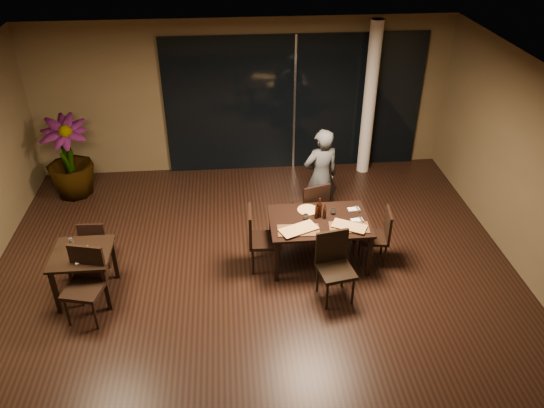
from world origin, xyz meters
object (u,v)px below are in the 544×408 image
Objects in this scene: side_table at (83,260)px; chair_main_near at (334,262)px; diner at (321,176)px; chair_side_far at (95,241)px; potted_plant at (68,158)px; chair_side_near at (86,280)px; chair_main_far at (313,206)px; chair_main_left at (259,236)px; bottle_a at (317,210)px; main_table at (319,224)px; bottle_b at (325,211)px; chair_main_right at (379,234)px; bottle_c at (319,208)px.

side_table is 3.50m from chair_main_near.
diner is at bearing 24.59° from side_table.
potted_plant is at bearing -66.67° from chair_side_far.
chair_side_near is 3.42m from potted_plant.
diner is at bearing 76.07° from chair_main_near.
chair_main_far is 0.65× the size of potted_plant.
chair_main_left is 0.98× the size of chair_side_near.
chair_main_near is at bearing -36.44° from potted_plant.
chair_main_near is at bearing -82.04° from bottle_a.
main_table is 0.98× the size of potted_plant.
bottle_b is (3.46, -0.12, 0.41)m from chair_side_far.
bottle_a is (-0.96, 0.16, 0.37)m from chair_main_right.
chair_side_far is (-4.30, 0.26, -0.04)m from chair_main_right.
bottle_a reaches higher than chair_side_far.
potted_plant reaches higher than chair_main_left.
bottle_c is (-0.20, -1.06, 0.06)m from diner.
chair_main_left is 4.14m from potted_plant.
bottle_a reaches higher than main_table.
bottle_b is (0.12, -0.02, -0.01)m from bottle_a.
potted_plant is at bearing 150.97° from bottle_a.
chair_side_near is 4.05m from diner.
side_table is 3.47m from bottle_c.
chair_side_far is 3.37× the size of bottle_b.
main_table is at bearing -94.78° from bottle_c.
chair_main_left is at bearing -175.21° from main_table.
chair_main_left is at bearing 32.61° from chair_side_near.
chair_side_near is at bearing 97.43° from chair_side_far.
chair_main_near is 0.89m from bottle_b.
bottle_b is (-0.13, -1.11, 0.02)m from diner.
chair_main_right is at bearing -9.39° from bottle_b.
bottle_b is at bearing -80.76° from chair_main_left.
chair_main_near is 0.96m from bottle_c.
bottle_a is at bearing 30.05° from chair_side_near.
potted_plant is (-5.16, 2.49, 0.26)m from chair_main_right.
chair_main_far reaches higher than chair_main_right.
chair_side_near is 3.50m from bottle_b.
chair_main_far is 0.94× the size of chair_side_near.
side_table is (-3.40, -0.50, -0.05)m from main_table.
bottle_c is at bearing -94.02° from chair_main_right.
bottle_c is (-0.07, 0.05, 0.04)m from bottle_b.
side_table is at bearing 9.70° from diner.
chair_main_right reaches higher than side_table.
chair_main_far is at bearing 88.99° from bottle_c.
bottle_a is at bearing 9.52° from side_table.
chair_main_far is 1.23m from chair_main_left.
diner is 6.84× the size of bottle_b.
bottle_b reaches higher than chair_main_right.
diner is at bearing 83.43° from bottle_b.
bottle_c is (3.29, 0.98, 0.33)m from chair_side_near.
side_table is 0.81× the size of chair_main_far.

